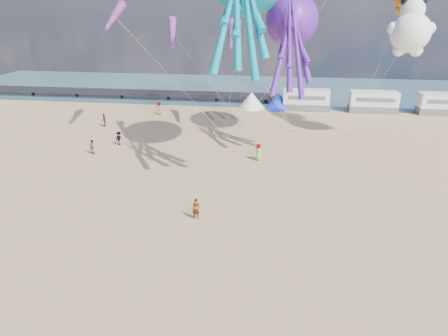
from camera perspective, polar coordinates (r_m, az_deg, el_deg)
ground at (r=23.88m, az=0.96°, el=-14.25°), size 120.00×120.00×0.00m
water at (r=75.48m, az=6.38°, el=11.10°), size 120.00×120.00×0.00m
pier at (r=71.26m, az=-17.48°, el=10.40°), size 60.00×3.00×0.50m
motorhome_0 at (r=60.55m, az=11.63°, el=9.53°), size 6.60×2.50×3.00m
motorhome_1 at (r=61.86m, az=20.53°, el=8.85°), size 6.60×2.50×3.00m
motorhome_2 at (r=64.54m, az=28.85°, el=8.02°), size 6.60×2.50×3.00m
tent_white at (r=60.66m, az=3.95°, el=9.65°), size 4.00×4.00×2.40m
tent_blue at (r=60.51m, az=7.78°, el=9.47°), size 4.00×4.00×2.40m
rope_line at (r=20.09m, az=-1.01°, el=-22.58°), size 34.00×0.03×0.03m
standing_person at (r=28.57m, az=-4.01°, el=-5.90°), size 0.57×0.38×1.55m
beachgoer_0 at (r=39.47m, az=4.93°, el=2.29°), size 0.47×0.67×1.72m
beachgoer_1 at (r=43.36m, az=-18.27°, el=2.89°), size 0.86×0.74×1.49m
beachgoer_2 at (r=45.36m, az=-14.75°, el=4.12°), size 0.83×0.90×1.50m
beachgoer_3 at (r=53.26m, az=-16.72°, el=6.58°), size 0.94×1.18×1.59m
beachgoer_6 at (r=57.52m, az=-9.22°, el=8.43°), size 0.72×0.54×1.79m
sandbag_a at (r=47.09m, az=0.04°, el=4.70°), size 0.50×0.35×0.22m
sandbag_b at (r=50.06m, az=8.42°, el=5.51°), size 0.50×0.35×0.22m
sandbag_c at (r=49.93m, az=17.44°, el=4.68°), size 0.50×0.35×0.22m
sandbag_d at (r=49.66m, az=9.90°, el=5.29°), size 0.50×0.35×0.22m
sandbag_e at (r=50.16m, az=2.72°, el=5.76°), size 0.50×0.35×0.22m
kite_octopus_purple at (r=45.54m, az=9.69°, el=20.09°), size 7.39×11.51×12.18m
kite_panda at (r=46.68m, az=25.09°, el=17.09°), size 5.90×5.70×6.81m
windsock_left at (r=47.77m, az=-15.39°, el=20.16°), size 1.69×6.70×6.62m
windsock_mid at (r=47.92m, az=1.03°, el=18.51°), size 1.60×5.99×5.92m
windsock_right at (r=41.97m, az=-7.39°, el=18.59°), size 2.06×4.96×4.89m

